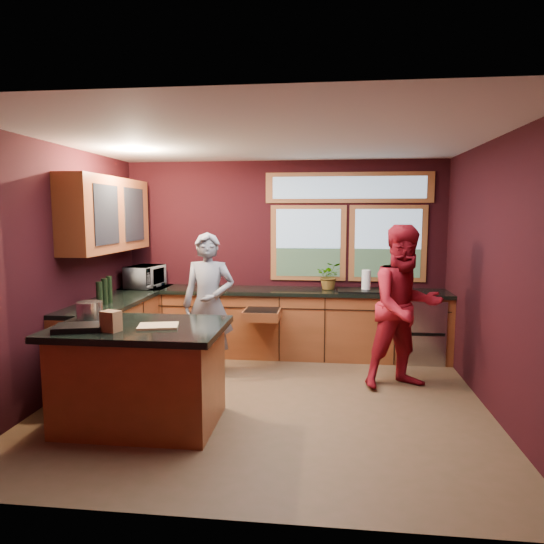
% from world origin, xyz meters
% --- Properties ---
extents(floor, '(4.50, 4.50, 0.00)m').
position_xyz_m(floor, '(0.00, 0.00, 0.00)').
color(floor, brown).
rests_on(floor, ground).
extents(room_shell, '(4.52, 4.02, 2.71)m').
position_xyz_m(room_shell, '(-0.60, 0.32, 1.80)').
color(room_shell, black).
rests_on(room_shell, ground).
extents(back_counter, '(4.50, 0.64, 0.93)m').
position_xyz_m(back_counter, '(0.20, 1.70, 0.46)').
color(back_counter, brown).
rests_on(back_counter, floor).
extents(left_counter, '(0.64, 2.30, 0.93)m').
position_xyz_m(left_counter, '(-1.95, 0.85, 0.47)').
color(left_counter, brown).
rests_on(left_counter, floor).
extents(island, '(1.55, 1.05, 0.95)m').
position_xyz_m(island, '(-1.09, -0.67, 0.48)').
color(island, brown).
rests_on(island, floor).
extents(person_grey, '(0.64, 0.42, 1.74)m').
position_xyz_m(person_grey, '(-0.80, 0.79, 0.87)').
color(person_grey, slate).
rests_on(person_grey, floor).
extents(person_red, '(1.09, 0.97, 1.84)m').
position_xyz_m(person_red, '(1.50, 0.62, 0.92)').
color(person_red, maroon).
rests_on(person_red, floor).
extents(microwave, '(0.45, 0.60, 0.31)m').
position_xyz_m(microwave, '(-1.92, 1.64, 1.08)').
color(microwave, '#999999').
rests_on(microwave, left_counter).
extents(potted_plant, '(0.34, 0.29, 0.38)m').
position_xyz_m(potted_plant, '(0.65, 1.75, 1.12)').
color(potted_plant, '#999999').
rests_on(potted_plant, back_counter).
extents(paper_towel, '(0.12, 0.12, 0.28)m').
position_xyz_m(paper_towel, '(1.15, 1.70, 1.07)').
color(paper_towel, white).
rests_on(paper_towel, back_counter).
extents(cutting_board, '(0.40, 0.32, 0.02)m').
position_xyz_m(cutting_board, '(-0.89, -0.72, 0.95)').
color(cutting_board, tan).
rests_on(cutting_board, island).
extents(stock_pot, '(0.24, 0.24, 0.18)m').
position_xyz_m(stock_pot, '(-1.64, -0.52, 1.03)').
color(stock_pot, silver).
rests_on(stock_pot, island).
extents(paper_bag, '(0.18, 0.16, 0.18)m').
position_xyz_m(paper_bag, '(-1.24, -0.92, 1.03)').
color(paper_bag, brown).
rests_on(paper_bag, island).
extents(black_tray, '(0.46, 0.38, 0.05)m').
position_xyz_m(black_tray, '(-1.54, -0.92, 0.97)').
color(black_tray, black).
rests_on(black_tray, island).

